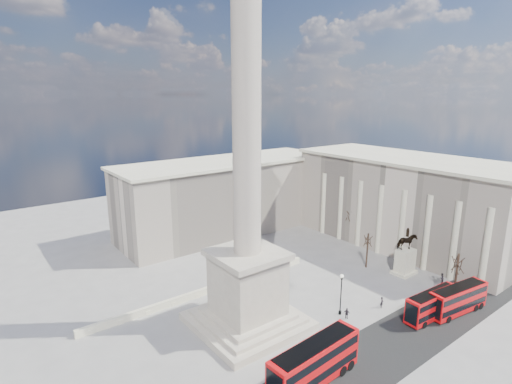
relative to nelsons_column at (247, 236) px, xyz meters
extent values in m
plane|color=gray|center=(0.00, -5.00, -12.92)|extent=(180.00, 180.00, 0.00)
cube|color=black|center=(5.00, -15.00, -12.91)|extent=(120.00, 9.00, 0.01)
cube|color=#BEB39E|center=(0.00, 0.00, -12.42)|extent=(14.00, 14.00, 1.00)
cube|color=#BEB39E|center=(0.00, 0.00, -11.67)|extent=(12.00, 12.00, 0.50)
cube|color=#BEB39E|center=(0.00, 0.00, -11.17)|extent=(10.00, 10.00, 0.50)
cube|color=#BEB39E|center=(0.00, 0.00, -6.92)|extent=(8.00, 8.00, 8.00)
cube|color=#BEB39E|center=(0.00, 0.00, -2.52)|extent=(9.00, 9.00, 0.80)
cylinder|color=#C1B2A0|center=(0.00, 0.00, 14.88)|extent=(3.60, 3.60, 34.00)
cube|color=beige|center=(0.00, 11.00, -12.37)|extent=(40.00, 0.60, 1.10)
cube|color=beige|center=(45.00, 5.00, -3.92)|extent=(18.00, 45.00, 18.00)
cube|color=beige|center=(45.00, 5.00, 5.38)|extent=(19.00, 46.00, 0.60)
cube|color=beige|center=(20.00, 35.00, -4.92)|extent=(50.00, 16.00, 16.00)
cube|color=beige|center=(20.00, 35.00, 3.38)|extent=(51.00, 17.00, 0.60)
cube|color=red|center=(-1.09, -13.88, -10.30)|extent=(12.29, 3.51, 4.47)
cube|color=black|center=(-1.09, -13.88, -11.10)|extent=(11.80, 3.54, 0.99)
cube|color=black|center=(-1.09, -13.88, -9.11)|extent=(11.80, 3.54, 0.99)
cube|color=black|center=(-1.09, -13.88, -8.03)|extent=(11.06, 3.16, 0.07)
cylinder|color=black|center=(2.30, -13.66, -12.31)|extent=(1.39, 2.95, 1.21)
cylinder|color=black|center=(3.76, -13.57, -12.31)|extent=(1.39, 2.95, 1.21)
cube|color=red|center=(21.88, -14.61, -10.80)|extent=(9.92, 2.89, 3.61)
cube|color=black|center=(21.88, -14.61, -11.45)|extent=(9.54, 2.93, 0.80)
cube|color=black|center=(21.88, -14.61, -9.85)|extent=(9.54, 2.93, 0.80)
cube|color=black|center=(21.88, -14.61, -8.97)|extent=(8.93, 2.60, 0.05)
cylinder|color=black|center=(18.66, -14.38, -12.43)|extent=(1.14, 2.41, 0.98)
cylinder|color=black|center=(24.62, -14.79, -12.43)|extent=(1.14, 2.41, 0.98)
cylinder|color=black|center=(25.79, -14.88, -12.43)|extent=(1.14, 2.41, 0.98)
cube|color=red|center=(25.96, -16.15, -10.69)|extent=(10.53, 3.73, 3.79)
cube|color=black|center=(25.96, -16.15, -11.37)|extent=(10.13, 3.73, 0.84)
cube|color=black|center=(25.96, -16.15, -9.69)|extent=(10.13, 3.73, 0.84)
cube|color=black|center=(25.96, -16.15, -8.77)|extent=(9.48, 3.36, 0.06)
cylinder|color=black|center=(22.59, -15.68, -12.40)|extent=(1.36, 2.58, 1.03)
cylinder|color=black|center=(28.82, -16.54, -12.40)|extent=(1.36, 2.58, 1.03)
cylinder|color=black|center=(30.05, -16.71, -12.40)|extent=(1.36, 2.58, 1.03)
cylinder|color=black|center=(12.19, -6.05, -12.68)|extent=(0.42, 0.42, 0.48)
cylinder|color=black|center=(12.19, -6.05, -10.03)|extent=(0.15, 0.15, 5.77)
cylinder|color=black|center=(12.19, -6.05, -7.25)|extent=(0.29, 0.29, 0.29)
sphere|color=silver|center=(12.19, -6.05, -6.91)|extent=(0.54, 0.54, 0.54)
cube|color=beige|center=(31.70, -3.89, -12.66)|extent=(4.13, 3.10, 0.52)
cube|color=beige|center=(31.70, -3.89, -10.65)|extent=(3.30, 2.27, 4.54)
imported|color=black|center=(31.70, -3.89, -6.98)|extent=(3.62, 2.58, 2.79)
cylinder|color=black|center=(31.70, -3.89, -5.29)|extent=(0.52, 0.52, 1.24)
sphere|color=black|center=(31.70, -3.89, -4.54)|extent=(0.37, 0.37, 0.37)
cylinder|color=#332319|center=(28.25, -14.48, -8.86)|extent=(0.32, 0.32, 8.12)
cylinder|color=#332319|center=(28.50, 1.87, -9.63)|extent=(0.30, 0.30, 6.58)
cylinder|color=#332319|center=(36.44, 12.70, -9.15)|extent=(0.32, 0.32, 7.53)
imported|color=black|center=(18.56, -8.62, -12.05)|extent=(0.75, 0.65, 1.73)
imported|color=black|center=(33.42, -9.84, -12.04)|extent=(0.89, 0.71, 1.76)
imported|color=black|center=(12.03, -7.44, -12.10)|extent=(0.74, 1.04, 1.63)
camera|label=1|loc=(-29.11, -40.03, 18.13)|focal=28.00mm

